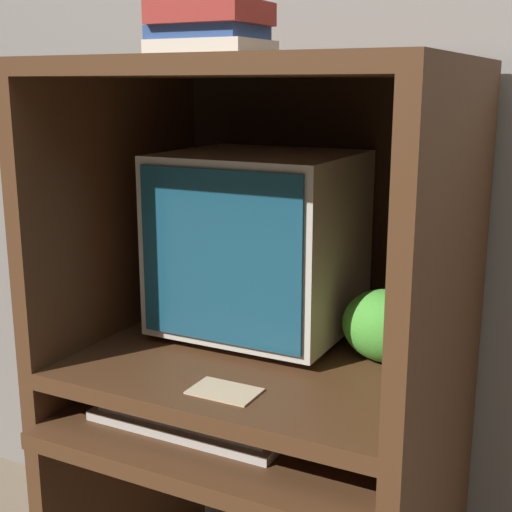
{
  "coord_description": "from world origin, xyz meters",
  "views": [
    {
      "loc": [
        0.67,
        -1.01,
        1.36
      ],
      "look_at": [
        -0.02,
        0.33,
        0.99
      ],
      "focal_mm": 50.0,
      "sensor_mm": 36.0,
      "label": 1
    }
  ],
  "objects_px": {
    "crt_monitor": "(259,242)",
    "keyboard": "(193,420)",
    "mouse": "(316,444)",
    "book_stack": "(210,30)",
    "snack_bag": "(386,326)"
  },
  "relations": [
    {
      "from": "crt_monitor",
      "to": "keyboard",
      "type": "bearing_deg",
      "value": -91.17
    },
    {
      "from": "mouse",
      "to": "snack_bag",
      "type": "relative_size",
      "value": 0.35
    },
    {
      "from": "crt_monitor",
      "to": "mouse",
      "type": "distance_m",
      "value": 0.5
    },
    {
      "from": "crt_monitor",
      "to": "snack_bag",
      "type": "distance_m",
      "value": 0.36
    },
    {
      "from": "mouse",
      "to": "keyboard",
      "type": "bearing_deg",
      "value": -176.44
    },
    {
      "from": "snack_bag",
      "to": "book_stack",
      "type": "relative_size",
      "value": 0.89
    },
    {
      "from": "keyboard",
      "to": "snack_bag",
      "type": "bearing_deg",
      "value": 37.83
    },
    {
      "from": "mouse",
      "to": "book_stack",
      "type": "height_order",
      "value": "book_stack"
    },
    {
      "from": "keyboard",
      "to": "book_stack",
      "type": "height_order",
      "value": "book_stack"
    },
    {
      "from": "snack_bag",
      "to": "keyboard",
      "type": "bearing_deg",
      "value": -142.17
    },
    {
      "from": "crt_monitor",
      "to": "keyboard",
      "type": "relative_size",
      "value": 1.0
    },
    {
      "from": "crt_monitor",
      "to": "mouse",
      "type": "relative_size",
      "value": 6.41
    },
    {
      "from": "crt_monitor",
      "to": "book_stack",
      "type": "xyz_separation_m",
      "value": [
        0.0,
        -0.21,
        0.46
      ]
    },
    {
      "from": "keyboard",
      "to": "mouse",
      "type": "xyz_separation_m",
      "value": [
        0.27,
        0.02,
        0.0
      ]
    },
    {
      "from": "keyboard",
      "to": "snack_bag",
      "type": "relative_size",
      "value": 2.22
    }
  ]
}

